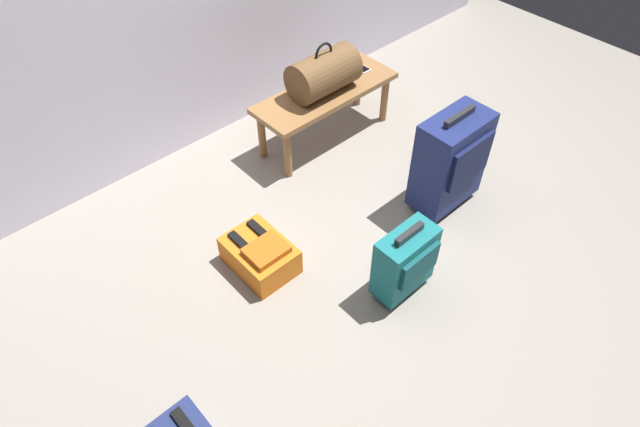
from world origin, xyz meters
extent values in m
plane|color=gray|center=(0.00, 0.00, 0.00)|extent=(6.60, 6.60, 0.00)
cube|color=olive|center=(0.64, 0.99, 0.36)|extent=(1.00, 0.36, 0.04)
cylinder|color=olive|center=(0.20, 0.86, 0.17)|extent=(0.05, 0.05, 0.34)
cylinder|color=olive|center=(1.08, 0.86, 0.17)|extent=(0.05, 0.05, 0.34)
cylinder|color=olive|center=(0.20, 1.12, 0.17)|extent=(0.05, 0.05, 0.34)
cylinder|color=olive|center=(1.08, 1.12, 0.17)|extent=(0.05, 0.05, 0.34)
cylinder|color=brown|center=(0.62, 0.99, 0.51)|extent=(0.44, 0.26, 0.26)
torus|color=black|center=(0.62, 0.99, 0.65)|extent=(0.14, 0.02, 0.14)
cube|color=silver|center=(0.99, 1.03, 0.38)|extent=(0.07, 0.14, 0.01)
cube|color=black|center=(0.99, 1.03, 0.39)|extent=(0.06, 0.13, 0.00)
cube|color=navy|center=(0.73, 0.04, 0.33)|extent=(0.42, 0.23, 0.57)
cube|color=#11183E|center=(0.73, -0.09, 0.40)|extent=(0.33, 0.02, 0.26)
cube|color=#262628|center=(0.73, 0.04, 0.64)|extent=(0.23, 0.03, 0.04)
cylinder|color=black|center=(0.59, 0.13, 0.03)|extent=(0.02, 0.05, 0.05)
cylinder|color=black|center=(0.88, 0.13, 0.03)|extent=(0.02, 0.05, 0.05)
cube|color=#14666B|center=(0.06, -0.22, 0.23)|extent=(0.32, 0.16, 0.37)
cube|color=#0E474A|center=(0.06, -0.32, 0.28)|extent=(0.26, 0.02, 0.17)
cube|color=#262628|center=(0.06, -0.22, 0.44)|extent=(0.18, 0.03, 0.04)
cylinder|color=black|center=(-0.05, -0.17, 0.03)|extent=(0.02, 0.05, 0.05)
cylinder|color=black|center=(0.17, -0.17, 0.03)|extent=(0.02, 0.05, 0.05)
cube|color=orange|center=(-0.39, 0.39, 0.09)|extent=(0.28, 0.38, 0.17)
cube|color=#AD5514|center=(-0.39, 0.33, 0.19)|extent=(0.21, 0.17, 0.04)
cube|color=black|center=(-0.45, 0.46, 0.18)|extent=(0.04, 0.19, 0.02)
cube|color=black|center=(-0.32, 0.46, 0.18)|extent=(0.04, 0.19, 0.02)
cube|color=black|center=(-1.20, -0.18, 0.18)|extent=(0.04, 0.19, 0.02)
camera|label=1|loc=(-1.39, -1.19, 2.35)|focal=30.42mm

